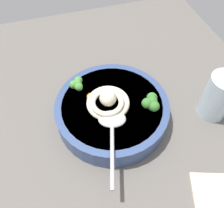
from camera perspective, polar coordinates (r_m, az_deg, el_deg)
table_slab at (r=60.71cm, az=-2.90°, el=-2.17°), size 90.20×90.20×3.32cm
soup_bowl at (r=55.65cm, az=0.00°, el=-1.59°), size 26.37×26.37×5.31cm
noodle_pile at (r=52.30cm, az=-1.03°, el=0.58°), size 10.77×10.56×4.33cm
soup_spoon at (r=49.51cm, az=0.02°, el=-4.99°), size 17.44×8.28×1.60cm
broccoli_floret_front at (r=55.58cm, az=-8.47°, el=4.87°), size 3.82×3.29×3.02cm
broccoli_floret_beside_noodles at (r=51.73cm, az=9.52°, el=0.43°), size 4.61×3.97×3.64cm
carrot_slice_beside_chili at (r=54.54cm, az=-4.98°, el=1.50°), size 2.06×2.06×0.55cm
carrot_slice_rear at (r=54.91cm, az=9.59°, el=1.16°), size 2.33×2.33×0.46cm
drinking_glass at (r=59.55cm, az=24.40°, el=1.66°), size 7.00×7.00×11.72cm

